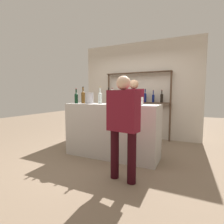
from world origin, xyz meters
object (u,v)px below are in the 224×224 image
at_px(counter_bottle_1, 109,98).
at_px(wine_glass, 87,98).
at_px(customer_right, 123,121).
at_px(counter_bottle_0, 100,97).
at_px(counter_bottle_4, 76,98).
at_px(ice_bucket, 89,98).
at_px(cork_jar, 140,101).
at_px(counter_bottle_2, 112,98).
at_px(server_behind_counter, 134,109).
at_px(counter_bottle_3, 83,97).

bearing_deg(counter_bottle_1, wine_glass, 160.33).
bearing_deg(customer_right, wine_glass, 62.25).
bearing_deg(counter_bottle_0, wine_glass, 163.98).
bearing_deg(counter_bottle_0, counter_bottle_4, -170.77).
distance_m(ice_bucket, cork_jar, 1.12).
bearing_deg(customer_right, counter_bottle_2, 43.27).
bearing_deg(counter_bottle_4, server_behind_counter, 37.92).
relative_size(counter_bottle_2, server_behind_counter, 0.20).
xyz_separation_m(counter_bottle_4, customer_right, (1.42, -0.79, -0.32)).
distance_m(counter_bottle_0, counter_bottle_4, 0.55).
relative_size(counter_bottle_1, ice_bucket, 1.40).
distance_m(counter_bottle_2, cork_jar, 0.67).
distance_m(wine_glass, server_behind_counter, 1.13).
bearing_deg(wine_glass, customer_right, -37.75).
xyz_separation_m(counter_bottle_0, counter_bottle_3, (-0.42, -0.01, 0.01)).
xyz_separation_m(wine_glass, cork_jar, (1.30, -0.19, -0.04)).
height_order(cork_jar, customer_right, customer_right).
relative_size(counter_bottle_1, counter_bottle_4, 1.02).
distance_m(counter_bottle_4, cork_jar, 1.44).
xyz_separation_m(counter_bottle_0, customer_right, (0.87, -0.87, -0.33)).
height_order(counter_bottle_0, cork_jar, counter_bottle_0).
xyz_separation_m(counter_bottle_1, counter_bottle_3, (-0.68, 0.12, 0.01)).
distance_m(customer_right, server_behind_counter, 1.64).
distance_m(counter_bottle_4, server_behind_counter, 1.36).
bearing_deg(counter_bottle_1, counter_bottle_3, 170.40).
bearing_deg(wine_glass, server_behind_counter, 33.70).
bearing_deg(ice_bucket, server_behind_counter, 46.76).
height_order(customer_right, server_behind_counter, server_behind_counter).
distance_m(counter_bottle_3, wine_glass, 0.13).
bearing_deg(cork_jar, counter_bottle_3, 177.12).
bearing_deg(customer_right, counter_bottle_1, 48.97).
relative_size(counter_bottle_2, wine_glass, 2.16).
bearing_deg(cork_jar, wine_glass, 171.64).
relative_size(counter_bottle_0, counter_bottle_3, 0.97).
xyz_separation_m(counter_bottle_2, counter_bottle_3, (-0.67, -0.09, 0.02)).
height_order(cork_jar, server_behind_counter, server_behind_counter).
relative_size(counter_bottle_4, customer_right, 0.21).
distance_m(counter_bottle_1, counter_bottle_4, 0.81).
bearing_deg(counter_bottle_4, counter_bottle_3, 32.81).
bearing_deg(server_behind_counter, ice_bucket, -59.44).
xyz_separation_m(counter_bottle_1, counter_bottle_4, (-0.81, 0.03, -0.00)).
bearing_deg(counter_bottle_0, cork_jar, -4.69).
height_order(counter_bottle_2, customer_right, customer_right).
bearing_deg(counter_bottle_1, server_behind_counter, 74.28).
bearing_deg(ice_bucket, counter_bottle_2, 15.31).
height_order(counter_bottle_0, server_behind_counter, server_behind_counter).
bearing_deg(counter_bottle_3, counter_bottle_1, -9.60).
height_order(ice_bucket, cork_jar, ice_bucket).
bearing_deg(server_behind_counter, cork_jar, 9.75).
distance_m(counter_bottle_1, counter_bottle_3, 0.69).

